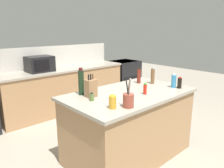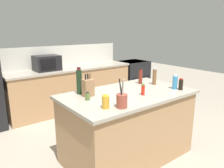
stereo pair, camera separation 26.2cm
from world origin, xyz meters
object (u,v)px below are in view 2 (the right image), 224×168
knife_block (88,88)px  wine_bottle (79,81)px  honey_jar (106,102)px  range_oven (132,78)px  vinegar_bottle (141,76)px  utensil_crock (122,100)px  hot_sauce_bottle (143,90)px  microwave (47,63)px  dish_soap_bottle (175,82)px  pepper_grinder (154,77)px  soy_sauce_bottle (181,84)px  spice_jar_oregano (88,96)px

knife_block → wine_bottle: 0.17m
honey_jar → wine_bottle: bearing=86.1°
range_oven → vinegar_bottle: (-1.64, -1.94, 0.59)m
utensil_crock → hot_sauce_bottle: bearing=20.2°
utensil_crock → honey_jar: 0.18m
knife_block → hot_sauce_bottle: 0.70m
microwave → dish_soap_bottle: bearing=-70.0°
honey_jar → microwave: bearing=82.3°
pepper_grinder → soy_sauce_bottle: size_ratio=1.60×
spice_jar_oregano → range_oven: bearing=38.2°
utensil_crock → soy_sauce_bottle: 1.11m
range_oven → knife_block: (-2.62, -2.01, 0.59)m
knife_block → vinegar_bottle: 0.98m
knife_block → vinegar_bottle: knife_block is taller
pepper_grinder → microwave: bearing=112.1°
range_oven → honey_jar: size_ratio=6.01×
utensil_crock → hot_sauce_bottle: size_ratio=2.20×
range_oven → dish_soap_bottle: dish_soap_bottle is taller
wine_bottle → vinegar_bottle: size_ratio=1.42×
knife_block → hot_sauce_bottle: size_ratio=1.99×
range_oven → dish_soap_bottle: size_ratio=4.44×
vinegar_bottle → soy_sauce_bottle: bearing=-71.3°
range_oven → soy_sauce_bottle: (-1.44, -2.53, 0.55)m
knife_block → hot_sauce_bottle: bearing=-33.3°
utensil_crock → spice_jar_oregano: utensil_crock is taller
microwave → vinegar_bottle: microwave is taller
hot_sauce_bottle → soy_sauce_bottle: bearing=-13.5°
spice_jar_oregano → hot_sauce_bottle: bearing=-20.8°
utensil_crock → dish_soap_bottle: size_ratio=1.54×
hot_sauce_bottle → wine_bottle: size_ratio=0.41×
utensil_crock → spice_jar_oregano: bearing=109.6°
spice_jar_oregano → soy_sauce_bottle: soy_sauce_bottle is taller
spice_jar_oregano → microwave: bearing=80.9°
pepper_grinder → vinegar_bottle: 0.21m
utensil_crock → wine_bottle: 0.74m
range_oven → wine_bottle: bearing=-145.2°
knife_block → honey_jar: size_ratio=1.90×
range_oven → pepper_grinder: size_ratio=3.54×
wine_bottle → honey_jar: size_ratio=2.30×
utensil_crock → honey_jar: utensil_crock is taller
wine_bottle → utensil_crock: bearing=-81.7°
microwave → soy_sauce_bottle: 2.70m
pepper_grinder → honey_jar: bearing=-162.3°
dish_soap_bottle → honey_jar: 1.23m
spice_jar_oregano → knife_block: bearing=55.8°
vinegar_bottle → utensil_crock: bearing=-145.0°
hot_sauce_bottle → dish_soap_bottle: bearing=-6.5°
dish_soap_bottle → pepper_grinder: (-0.04, 0.35, 0.02)m
vinegar_bottle → range_oven: bearing=49.8°
pepper_grinder → wine_bottle: 1.18m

